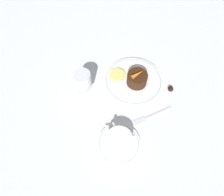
% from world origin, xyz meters
% --- Properties ---
extents(ground_plane, '(3.00, 3.00, 0.00)m').
position_xyz_m(ground_plane, '(0.00, 0.00, 0.00)').
color(ground_plane, white).
extents(dinner_plate, '(0.25, 0.25, 0.01)m').
position_xyz_m(dinner_plate, '(0.00, -0.03, 0.01)').
color(dinner_plate, white).
rests_on(dinner_plate, ground_plane).
extents(saucer, '(0.16, 0.16, 0.01)m').
position_xyz_m(saucer, '(-0.24, 0.12, 0.01)').
color(saucer, white).
rests_on(saucer, ground_plane).
extents(coffee_cup, '(0.12, 0.09, 0.05)m').
position_xyz_m(coffee_cup, '(-0.24, 0.11, 0.04)').
color(coffee_cup, white).
rests_on(coffee_cup, saucer).
extents(spoon, '(0.08, 0.10, 0.00)m').
position_xyz_m(spoon, '(-0.19, 0.11, 0.01)').
color(spoon, silver).
rests_on(spoon, saucer).
extents(wine_glass, '(0.07, 0.07, 0.10)m').
position_xyz_m(wine_glass, '(0.03, 0.18, 0.07)').
color(wine_glass, silver).
rests_on(wine_glass, ground_plane).
extents(fork, '(0.04, 0.17, 0.01)m').
position_xyz_m(fork, '(-0.18, -0.03, 0.00)').
color(fork, silver).
rests_on(fork, ground_plane).
extents(dessert_cake, '(0.08, 0.08, 0.05)m').
position_xyz_m(dessert_cake, '(-0.02, -0.04, 0.04)').
color(dessert_cake, '#381E0F').
rests_on(dessert_cake, dinner_plate).
extents(carrot_garnish, '(0.03, 0.06, 0.02)m').
position_xyz_m(carrot_garnish, '(-0.02, -0.04, 0.07)').
color(carrot_garnish, orange).
rests_on(carrot_garnish, dessert_cake).
extents(pineapple_slice, '(0.07, 0.07, 0.01)m').
position_xyz_m(pineapple_slice, '(0.04, 0.03, 0.02)').
color(pineapple_slice, '#EFE075').
rests_on(pineapple_slice, dinner_plate).
extents(chocolate_truffle, '(0.02, 0.02, 0.02)m').
position_xyz_m(chocolate_truffle, '(-0.09, -0.16, 0.01)').
color(chocolate_truffle, black).
rests_on(chocolate_truffle, ground_plane).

